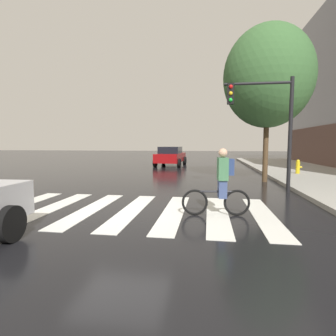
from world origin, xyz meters
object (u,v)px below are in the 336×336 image
Objects in this scene: sedan_mid at (171,156)px; cyclist at (221,182)px; traffic_light_near at (267,115)px; fire_hydrant at (298,167)px; street_tree_near at (268,77)px.

sedan_mid is 15.38m from cyclist.
fire_hydrant is (2.81, 5.32, -2.33)m from traffic_light_near.
traffic_light_near is at bearing 63.89° from cyclist.
cyclist is 10.09m from fire_hydrant.
traffic_light_near is (5.16, -11.35, 2.06)m from sedan_mid.
street_tree_near is at bearing 70.04° from cyclist.
cyclist is 2.19× the size of fire_hydrant.
street_tree_near reaches higher than cyclist.
street_tree_near reaches higher than sedan_mid.
cyclist is at bearing -109.96° from street_tree_near.
sedan_mid is 0.64× the size of street_tree_near.
sedan_mid is 2.70× the size of cyclist.
cyclist reaches higher than fire_hydrant.
sedan_mid reaches higher than fire_hydrant.
cyclist is 7.93m from street_tree_near.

